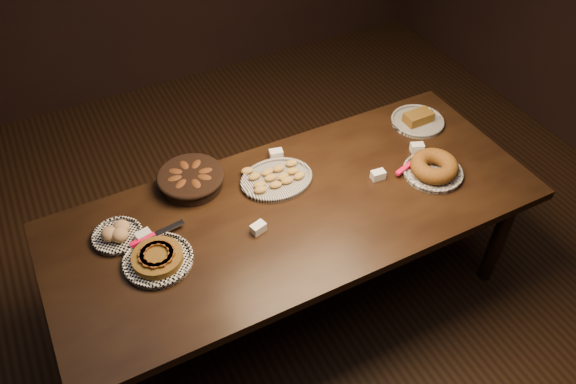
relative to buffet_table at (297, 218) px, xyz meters
name	(u,v)px	position (x,y,z in m)	size (l,w,h in m)	color
ground	(295,297)	(0.00, 0.00, -0.68)	(5.00, 5.00, 0.00)	black
buffet_table	(297,218)	(0.00, 0.00, 0.00)	(2.40, 1.00, 0.75)	black
apple_tart_plate	(158,258)	(-0.70, -0.01, 0.10)	(0.33, 0.33, 0.06)	white
madeleine_platter	(276,179)	(-0.01, 0.21, 0.09)	(0.37, 0.31, 0.04)	black
bundt_cake_plate	(434,168)	(0.73, -0.11, 0.11)	(0.35, 0.32, 0.10)	black
croissant_basket	(191,178)	(-0.40, 0.38, 0.12)	(0.38, 0.38, 0.08)	black
bread_roll_plate	(117,234)	(-0.82, 0.20, 0.10)	(0.23, 0.23, 0.07)	white
loaf_plate	(418,120)	(0.93, 0.28, 0.09)	(0.30, 0.30, 0.07)	black
tent_cards	(300,186)	(0.07, 0.11, 0.10)	(1.57, 0.50, 0.04)	white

